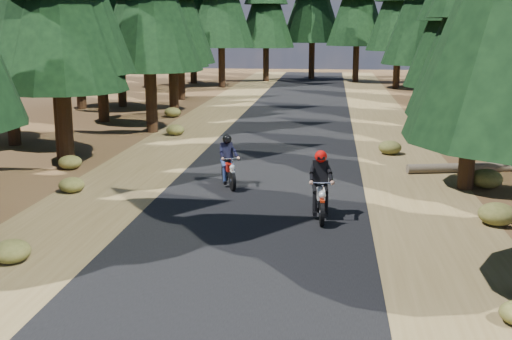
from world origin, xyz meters
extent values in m
plane|color=#49311A|center=(0.00, 0.00, 0.00)|extent=(120.00, 120.00, 0.00)
cube|color=black|center=(0.00, 5.00, 0.01)|extent=(6.00, 100.00, 0.01)
cube|color=brown|center=(-4.60, 5.00, 0.00)|extent=(3.20, 100.00, 0.01)
cube|color=brown|center=(4.60, 5.00, 0.00)|extent=(3.20, 100.00, 0.01)
cylinder|color=black|center=(-7.26, 6.17, 2.67)|extent=(0.51, 0.51, 5.34)
cylinder|color=black|center=(6.06, 4.48, 2.26)|extent=(0.48, 0.48, 4.52)
cone|color=black|center=(6.06, 4.48, 5.08)|extent=(3.84, 3.84, 5.65)
cylinder|color=black|center=(-7.70, 6.96, 3.21)|extent=(0.56, 0.56, 6.43)
cylinder|color=black|center=(-11.13, 9.93, 2.78)|extent=(0.52, 0.52, 5.56)
cylinder|color=black|center=(-6.35, 13.89, 2.86)|extent=(0.53, 0.53, 5.72)
cylinder|color=black|center=(6.98, 14.07, 2.25)|extent=(0.48, 0.48, 4.51)
cone|color=black|center=(6.98, 14.07, 5.07)|extent=(3.83, 3.83, 5.64)
cylinder|color=black|center=(-9.76, 16.85, 3.18)|extent=(0.55, 0.55, 6.37)
cylinder|color=black|center=(-7.00, 20.76, 2.82)|extent=(0.53, 0.53, 5.64)
cylinder|color=black|center=(6.93, 19.74, 2.91)|extent=(0.53, 0.53, 5.83)
cylinder|color=black|center=(-10.86, 23.22, 2.72)|extent=(0.52, 0.52, 5.45)
cone|color=black|center=(-10.86, 23.22, 6.13)|extent=(4.63, 4.63, 6.81)
cylinder|color=black|center=(11.52, 24.15, 2.31)|extent=(0.48, 0.48, 4.61)
cone|color=black|center=(11.52, 24.15, 5.19)|extent=(3.92, 3.92, 5.77)
cylinder|color=black|center=(-8.12, 27.46, 2.21)|extent=(0.48, 0.48, 4.42)
cone|color=black|center=(-8.12, 27.46, 4.97)|extent=(3.76, 3.76, 5.52)
cylinder|color=black|center=(8.34, 28.41, 2.88)|extent=(0.53, 0.53, 5.76)
cone|color=black|center=(8.34, 28.41, 6.48)|extent=(4.90, 4.90, 7.21)
cylinder|color=black|center=(-11.79, 32.77, 2.37)|extent=(0.49, 0.49, 4.75)
cone|color=black|center=(-11.79, 32.77, 5.34)|extent=(4.04, 4.04, 5.93)
cylinder|color=black|center=(13.03, 32.09, 2.83)|extent=(0.53, 0.53, 5.66)
cone|color=black|center=(13.03, 32.09, 6.37)|extent=(4.81, 4.81, 7.07)
cylinder|color=black|center=(-13.00, 22.00, 3.20)|extent=(0.56, 0.56, 6.40)
cylinder|color=black|center=(-7.00, 37.00, 3.20)|extent=(0.56, 0.56, 6.40)
cylinder|color=black|center=(7.00, 37.00, 3.00)|extent=(0.54, 0.54, 6.00)
cone|color=black|center=(7.00, 37.00, 6.75)|extent=(5.10, 5.10, 7.50)
cylinder|color=black|center=(-10.00, 40.00, 3.40)|extent=(0.57, 0.57, 6.80)
cylinder|color=black|center=(10.00, 40.00, 3.20)|extent=(0.56, 0.56, 6.40)
cylinder|color=black|center=(-4.00, 43.00, 3.00)|extent=(0.54, 0.54, 6.00)
cone|color=black|center=(-4.00, 43.00, 6.75)|extent=(5.10, 5.10, 7.50)
cylinder|color=black|center=(4.00, 43.00, 3.20)|extent=(0.56, 0.56, 6.40)
cylinder|color=black|center=(0.00, 46.00, 3.40)|extent=(0.57, 0.57, 6.80)
cylinder|color=black|center=(-13.00, 36.00, 2.80)|extent=(0.52, 0.52, 5.60)
cone|color=black|center=(-13.00, 36.00, 6.30)|extent=(4.76, 4.76, 7.00)
cylinder|color=black|center=(13.00, 36.00, 3.00)|extent=(0.54, 0.54, 6.00)
cone|color=black|center=(13.00, 36.00, 6.75)|extent=(5.10, 5.10, 7.50)
cylinder|color=#4C4233|center=(7.20, 7.01, 0.16)|extent=(5.40, 1.54, 0.32)
ellipsoid|color=#474C1E|center=(6.69, 21.44, 0.23)|extent=(0.78, 0.78, 0.47)
ellipsoid|color=#474C1E|center=(-5.07, 13.11, 0.25)|extent=(0.82, 0.82, 0.49)
ellipsoid|color=#474C1E|center=(6.53, 14.31, 0.27)|extent=(0.89, 0.89, 0.53)
ellipsoid|color=#474C1E|center=(-6.64, 18.94, 0.27)|extent=(0.89, 0.89, 0.54)
ellipsoid|color=#474C1E|center=(-7.00, 5.77, 0.24)|extent=(0.81, 0.81, 0.48)
ellipsoid|color=#474C1E|center=(4.24, 9.76, 0.27)|extent=(0.88, 0.88, 0.53)
ellipsoid|color=#474C1E|center=(6.72, 4.72, 0.29)|extent=(0.97, 0.97, 0.58)
ellipsoid|color=#474C1E|center=(-5.67, 2.70, 0.23)|extent=(0.76, 0.76, 0.45)
ellipsoid|color=#474C1E|center=(6.12, 0.86, 0.28)|extent=(0.93, 0.93, 0.56)
ellipsoid|color=#474C1E|center=(-4.63, -3.02, 0.24)|extent=(0.81, 0.81, 0.48)
cube|color=black|center=(1.73, 0.87, 1.19)|extent=(0.41, 0.27, 0.57)
sphere|color=red|center=(1.73, 0.87, 1.60)|extent=(0.34, 0.34, 0.32)
cube|color=black|center=(-1.15, 3.96, 1.08)|extent=(0.41, 0.33, 0.51)
sphere|color=black|center=(-1.15, 3.96, 1.46)|extent=(0.37, 0.37, 0.29)
camera|label=1|loc=(1.95, -15.04, 4.84)|focal=45.00mm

